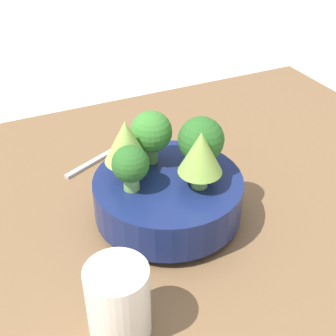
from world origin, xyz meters
The scene contains 10 objects.
ground_plane centered at (0.00, 0.00, 0.00)m, with size 6.00×6.00×0.00m, color beige.
table centered at (0.00, 0.00, 0.02)m, with size 1.17×0.82×0.04m.
bowl centered at (-0.02, 0.02, 0.08)m, with size 0.23×0.23×0.08m.
broccoli_floret_left centered at (-0.07, 0.03, 0.16)m, with size 0.07×0.07×0.09m.
romanesco_piece_far centered at (-0.05, 0.06, 0.17)m, with size 0.06×0.06×0.09m.
broccoli_floret_front centered at (-0.01, -0.03, 0.16)m, with size 0.06×0.06×0.09m.
romanesco_piece_near centered at (0.03, -0.01, 0.17)m, with size 0.07×0.07×0.09m.
broccoli_floret_right centered at (0.04, 0.02, 0.15)m, with size 0.05×0.05×0.07m.
cup centered at (0.12, 0.19, 0.09)m, with size 0.07×0.07×0.10m.
fork centered at (0.03, -0.18, 0.04)m, with size 0.15×0.08×0.01m.
Camera 1 is at (0.22, 0.54, 0.52)m, focal length 50.00 mm.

